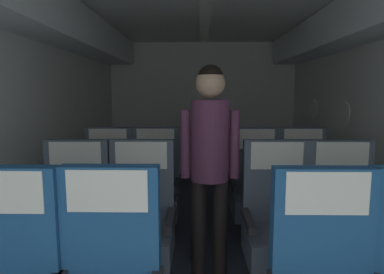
{
  "coord_description": "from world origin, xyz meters",
  "views": [
    {
      "loc": [
        -0.08,
        0.23,
        1.38
      ],
      "look_at": [
        -0.14,
        3.48,
        0.95
      ],
      "focal_mm": 30.6,
      "sensor_mm": 36.0,
      "label": 1
    }
  ],
  "objects_px": {
    "seat_c_right_aisle": "(304,190)",
    "seat_c_right_window": "(256,190)",
    "seat_b_right_window": "(278,226)",
    "seat_c_left_window": "(107,189)",
    "seat_b_right_aisle": "(344,226)",
    "flight_attendant": "(210,149)",
    "seat_c_left_aisle": "(155,189)",
    "seat_b_left_window": "(74,225)",
    "seat_b_left_aisle": "(140,225)"
  },
  "relations": [
    {
      "from": "seat_b_left_window",
      "to": "seat_b_right_aisle",
      "type": "relative_size",
      "value": 1.0
    },
    {
      "from": "seat_b_right_window",
      "to": "seat_c_right_window",
      "type": "relative_size",
      "value": 1.0
    },
    {
      "from": "seat_b_right_window",
      "to": "flight_attendant",
      "type": "bearing_deg",
      "value": 167.18
    },
    {
      "from": "seat_c_right_aisle",
      "to": "seat_b_left_aisle",
      "type": "bearing_deg",
      "value": -148.46
    },
    {
      "from": "seat_b_right_aisle",
      "to": "seat_c_left_aisle",
      "type": "xyz_separation_m",
      "value": [
        -1.47,
        0.89,
        0.0
      ]
    },
    {
      "from": "seat_c_left_window",
      "to": "seat_c_right_aisle",
      "type": "bearing_deg",
      "value": 0.42
    },
    {
      "from": "seat_b_left_aisle",
      "to": "seat_b_right_aisle",
      "type": "height_order",
      "value": "same"
    },
    {
      "from": "seat_b_right_aisle",
      "to": "seat_c_right_aisle",
      "type": "relative_size",
      "value": 1.0
    },
    {
      "from": "seat_b_left_window",
      "to": "seat_c_left_window",
      "type": "distance_m",
      "value": 0.9
    },
    {
      "from": "flight_attendant",
      "to": "seat_c_right_window",
      "type": "bearing_deg",
      "value": -142.95
    },
    {
      "from": "seat_c_left_window",
      "to": "seat_c_right_window",
      "type": "distance_m",
      "value": 1.48
    },
    {
      "from": "seat_b_right_window",
      "to": "seat_c_right_window",
      "type": "height_order",
      "value": "same"
    },
    {
      "from": "seat_c_left_window",
      "to": "seat_b_left_window",
      "type": "bearing_deg",
      "value": -89.7
    },
    {
      "from": "seat_c_left_aisle",
      "to": "flight_attendant",
      "type": "height_order",
      "value": "flight_attendant"
    },
    {
      "from": "seat_c_left_window",
      "to": "seat_b_right_aisle",
      "type": "bearing_deg",
      "value": -24.33
    },
    {
      "from": "seat_b_left_window",
      "to": "seat_b_left_aisle",
      "type": "relative_size",
      "value": 1.0
    },
    {
      "from": "seat_b_left_window",
      "to": "seat_b_right_aisle",
      "type": "distance_m",
      "value": 1.94
    },
    {
      "from": "seat_c_right_window",
      "to": "seat_c_left_window",
      "type": "bearing_deg",
      "value": -179.94
    },
    {
      "from": "seat_b_right_aisle",
      "to": "flight_attendant",
      "type": "bearing_deg",
      "value": 173.68
    },
    {
      "from": "seat_c_left_window",
      "to": "seat_c_right_aisle",
      "type": "relative_size",
      "value": 1.0
    },
    {
      "from": "seat_b_right_aisle",
      "to": "seat_b_right_window",
      "type": "xyz_separation_m",
      "value": [
        -0.47,
        -0.0,
        0.0
      ]
    },
    {
      "from": "seat_c_right_aisle",
      "to": "flight_attendant",
      "type": "distance_m",
      "value": 1.35
    },
    {
      "from": "seat_c_left_window",
      "to": "seat_c_right_window",
      "type": "xyz_separation_m",
      "value": [
        1.48,
        0.0,
        0.0
      ]
    },
    {
      "from": "seat_b_right_window",
      "to": "seat_c_left_aisle",
      "type": "distance_m",
      "value": 1.34
    },
    {
      "from": "seat_b_left_aisle",
      "to": "seat_c_right_window",
      "type": "xyz_separation_m",
      "value": [
        0.99,
        0.89,
        0.0
      ]
    },
    {
      "from": "seat_b_left_aisle",
      "to": "seat_c_right_window",
      "type": "relative_size",
      "value": 1.0
    },
    {
      "from": "flight_attendant",
      "to": "seat_c_right_aisle",
      "type": "bearing_deg",
      "value": -161.51
    },
    {
      "from": "seat_c_left_aisle",
      "to": "seat_b_left_window",
      "type": "bearing_deg",
      "value": -117.4
    },
    {
      "from": "seat_b_left_window",
      "to": "seat_b_left_aisle",
      "type": "bearing_deg",
      "value": 1.43
    },
    {
      "from": "seat_b_right_aisle",
      "to": "seat_c_left_aisle",
      "type": "relative_size",
      "value": 1.0
    },
    {
      "from": "seat_c_left_aisle",
      "to": "seat_c_right_window",
      "type": "bearing_deg",
      "value": -0.68
    },
    {
      "from": "seat_c_right_window",
      "to": "flight_attendant",
      "type": "xyz_separation_m",
      "value": [
        -0.49,
        -0.78,
        0.54
      ]
    },
    {
      "from": "seat_b_left_window",
      "to": "seat_b_right_window",
      "type": "relative_size",
      "value": 1.0
    },
    {
      "from": "seat_b_left_window",
      "to": "flight_attendant",
      "type": "relative_size",
      "value": 0.66
    },
    {
      "from": "seat_b_left_window",
      "to": "seat_b_right_window",
      "type": "distance_m",
      "value": 1.47
    },
    {
      "from": "seat_c_left_aisle",
      "to": "flight_attendant",
      "type": "distance_m",
      "value": 1.08
    },
    {
      "from": "seat_c_right_aisle",
      "to": "seat_c_right_window",
      "type": "xyz_separation_m",
      "value": [
        -0.47,
        -0.01,
        0.0
      ]
    },
    {
      "from": "seat_b_left_window",
      "to": "seat_c_left_window",
      "type": "relative_size",
      "value": 1.0
    },
    {
      "from": "seat_c_left_window",
      "to": "seat_c_right_window",
      "type": "relative_size",
      "value": 1.0
    },
    {
      "from": "seat_b_left_window",
      "to": "seat_c_right_aisle",
      "type": "relative_size",
      "value": 1.0
    },
    {
      "from": "seat_b_right_aisle",
      "to": "seat_c_left_window",
      "type": "distance_m",
      "value": 2.14
    },
    {
      "from": "seat_c_left_aisle",
      "to": "seat_c_right_aisle",
      "type": "distance_m",
      "value": 1.47
    },
    {
      "from": "seat_b_right_window",
      "to": "seat_c_left_aisle",
      "type": "height_order",
      "value": "same"
    },
    {
      "from": "seat_c_left_aisle",
      "to": "flight_attendant",
      "type": "xyz_separation_m",
      "value": [
        0.51,
        -0.79,
        0.54
      ]
    },
    {
      "from": "seat_c_left_window",
      "to": "seat_c_right_window",
      "type": "bearing_deg",
      "value": 0.06
    },
    {
      "from": "seat_b_left_window",
      "to": "flight_attendant",
      "type": "bearing_deg",
      "value": 7.04
    },
    {
      "from": "flight_attendant",
      "to": "seat_c_left_aisle",
      "type": "bearing_deg",
      "value": -77.84
    },
    {
      "from": "seat_c_right_aisle",
      "to": "seat_b_right_window",
      "type": "bearing_deg",
      "value": -117.78
    },
    {
      "from": "seat_b_right_aisle",
      "to": "flight_attendant",
      "type": "xyz_separation_m",
      "value": [
        -0.96,
        0.11,
        0.54
      ]
    },
    {
      "from": "seat_b_left_aisle",
      "to": "seat_c_right_window",
      "type": "height_order",
      "value": "same"
    }
  ]
}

